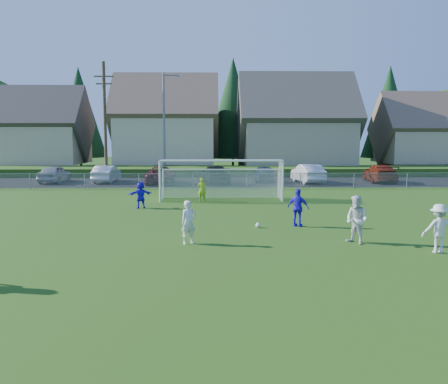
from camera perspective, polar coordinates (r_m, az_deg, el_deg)
The scene contains 23 objects.
ground at distance 13.54m, azimuth 0.73°, elevation -9.85°, with size 160.00×160.00×0.00m, color #193D0C.
asphalt_lot at distance 40.66m, azimuth -0.58°, elevation 1.22°, with size 60.00×60.00×0.00m, color black.
grass_embankment at distance 48.10m, azimuth -0.68°, elevation 2.53°, with size 70.00×6.00×0.80m, color #1E420F.
soccer_ball at distance 20.25m, azimuth 4.12°, elevation -4.00°, with size 0.22×0.22×0.22m, color white.
player_white_a at distance 17.13m, azimuth -4.28°, elevation -3.65°, with size 0.57×0.38×1.57m, color silver.
player_white_b at distance 17.75m, azimuth 15.67°, elevation -3.23°, with size 0.85×0.66×1.75m, color silver.
player_white_c at distance 17.31m, azimuth 24.42°, elevation -4.02°, with size 1.06×0.61×1.64m, color silver.
player_blue_a at distance 20.61m, azimuth 8.91°, elevation -1.88°, with size 0.96×0.40×1.63m, color #2816D4.
player_blue_b at distance 26.05m, azimuth -10.01°, elevation -0.35°, with size 1.33×0.42×1.44m, color #2816D4.
goalkeeper at distance 28.36m, azimuth -2.68°, elevation 0.29°, with size 0.52×0.34×1.42m, color #9FD619.
car_a at distance 42.43m, azimuth -19.71°, elevation 2.06°, with size 1.76×4.37×1.49m, color #989A9F.
car_b at distance 41.46m, azimuth -13.94°, elevation 2.13°, with size 1.53×4.39×1.45m, color silver.
car_c at distance 39.56m, azimuth -7.63°, elevation 2.03°, with size 2.34×5.07×1.41m, color #580A1C.
car_d at distance 39.30m, azimuth -1.09°, elevation 2.10°, with size 2.05×5.04×1.46m, color black.
car_e at distance 40.75m, azimuth 4.83°, elevation 2.20°, with size 1.67×4.15×1.41m, color #132344.
car_f at distance 40.51m, azimuth 10.05°, elevation 2.20°, with size 1.65×4.73×1.56m, color silver.
car_g at distance 42.58m, azimuth 18.23°, elevation 2.15°, with size 2.13×5.23×1.52m, color maroon.
soccer_goal at distance 29.11m, azimuth -0.34°, elevation 2.27°, with size 7.42×1.90×2.50m.
chainlink_fence at distance 35.12m, azimuth -0.49°, elevation 1.38°, with size 52.06×0.06×1.20m.
streetlight at distance 39.19m, azimuth -7.15°, elevation 8.04°, with size 1.38×0.18×9.00m.
utility_pole at distance 41.01m, azimuth -14.12°, elevation 8.26°, with size 1.60×0.26×10.00m.
houses_row at distance 55.60m, azimuth 1.30°, elevation 10.23°, with size 53.90×11.45×13.27m.
tree_row at distance 61.80m, azimuth 0.17°, elevation 9.48°, with size 65.98×12.36×13.80m.
Camera 1 is at (-0.45, -12.97, 3.84)m, focal length 38.00 mm.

